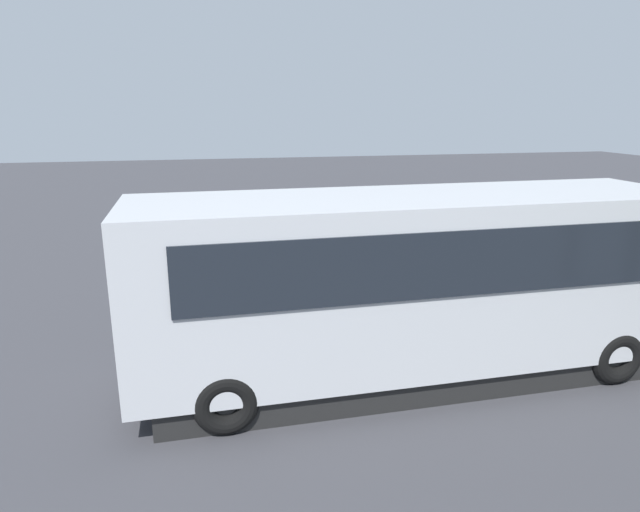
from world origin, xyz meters
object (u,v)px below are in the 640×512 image
(spectator_right, at_px, (335,279))
(parked_motorcycle_silver, at_px, (423,307))
(spectator_left, at_px, (438,269))
(tour_bus, at_px, (412,288))
(traffic_cone, at_px, (314,266))
(spectator_centre, at_px, (386,273))
(spectator_far_right, at_px, (287,283))
(stunt_motorcycle, at_px, (212,258))
(spectator_far_left, at_px, (493,272))

(spectator_right, height_order, parked_motorcycle_silver, spectator_right)
(spectator_left, height_order, parked_motorcycle_silver, spectator_left)
(tour_bus, bearing_deg, spectator_right, -74.28)
(spectator_right, height_order, traffic_cone, spectator_right)
(tour_bus, height_order, spectator_centre, tour_bus)
(spectator_right, height_order, spectator_far_right, spectator_right)
(stunt_motorcycle, bearing_deg, spectator_centre, 133.07)
(spectator_left, xyz_separation_m, spectator_far_right, (3.57, 0.20, -0.03))
(spectator_left, bearing_deg, spectator_far_left, 166.66)
(spectator_centre, distance_m, parked_motorcycle_silver, 1.10)
(parked_motorcycle_silver, bearing_deg, spectator_centre, -47.43)
(spectator_right, xyz_separation_m, traffic_cone, (-0.33, -3.63, -0.75))
(spectator_right, distance_m, traffic_cone, 3.72)
(tour_bus, relative_size, stunt_motorcycle, 4.64)
(spectator_far_right, distance_m, traffic_cone, 3.90)
(spectator_left, xyz_separation_m, traffic_cone, (2.19, -3.38, -0.76))
(spectator_far_left, relative_size, spectator_right, 0.94)
(tour_bus, height_order, stunt_motorcycle, tour_bus)
(tour_bus, distance_m, spectator_far_right, 3.21)
(tour_bus, relative_size, spectator_far_right, 5.49)
(spectator_far_left, distance_m, spectator_right, 3.77)
(spectator_left, height_order, stunt_motorcycle, spectator_left)
(spectator_far_left, distance_m, stunt_motorcycle, 7.50)
(spectator_centre, xyz_separation_m, traffic_cone, (0.89, -3.51, -0.77))
(stunt_motorcycle, height_order, traffic_cone, stunt_motorcycle)
(spectator_left, xyz_separation_m, spectator_right, (2.52, 0.25, -0.01))
(spectator_far_right, distance_m, stunt_motorcycle, 4.29)
(tour_bus, xyz_separation_m, spectator_left, (-1.80, -2.81, -0.58))
(spectator_far_left, distance_m, parked_motorcycle_silver, 2.06)
(spectator_right, bearing_deg, spectator_far_right, -2.79)
(stunt_motorcycle, bearing_deg, spectator_right, 121.40)
(spectator_centre, distance_m, spectator_far_right, 2.27)
(parked_motorcycle_silver, distance_m, stunt_motorcycle, 6.35)
(spectator_left, bearing_deg, spectator_right, 5.74)
(spectator_centre, bearing_deg, spectator_right, 5.36)
(spectator_left, relative_size, spectator_right, 1.01)
(spectator_left, xyz_separation_m, stunt_motorcycle, (5.01, -3.82, -0.45))
(tour_bus, relative_size, parked_motorcycle_silver, 4.66)
(spectator_far_left, height_order, spectator_left, spectator_left)
(stunt_motorcycle, distance_m, traffic_cone, 2.87)
(spectator_left, relative_size, traffic_cone, 2.82)
(stunt_motorcycle, relative_size, traffic_cone, 3.26)
(spectator_left, distance_m, spectator_right, 2.53)
(spectator_right, bearing_deg, spectator_left, -174.26)
(tour_bus, distance_m, stunt_motorcycle, 7.44)
(spectator_far_left, xyz_separation_m, spectator_left, (1.25, -0.30, 0.09))
(spectator_centre, bearing_deg, spectator_far_left, 176.48)
(spectator_far_left, height_order, spectator_right, spectator_right)
(spectator_far_right, xyz_separation_m, parked_motorcycle_silver, (-2.89, 0.62, -0.55))
(stunt_motorcycle, bearing_deg, spectator_far_right, 109.66)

